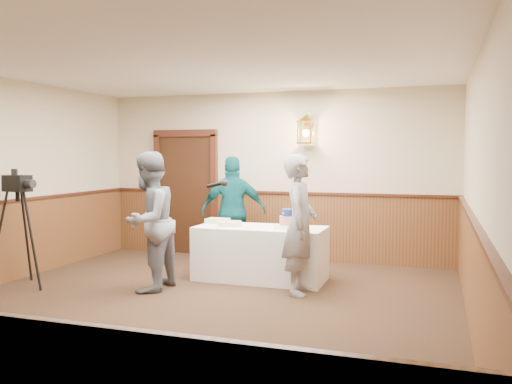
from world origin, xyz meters
TOP-DOWN VIEW (x-y plane):
  - ground at (0.00, 0.00)m, footprint 7.00×7.00m
  - room_shell at (-0.05, 0.45)m, footprint 6.02×7.02m
  - display_table at (0.30, 1.90)m, footprint 1.80×0.80m
  - tiered_cake at (0.70, 1.82)m, footprint 0.34×0.34m
  - sheet_cake_yellow at (-0.14, 1.83)m, footprint 0.40×0.35m
  - sheet_cake_green at (-0.42, 2.06)m, footprint 0.31×0.25m
  - interviewer at (-0.89, 0.88)m, footprint 1.51×0.89m
  - baker at (1.00, 1.35)m, footprint 0.48×0.68m
  - assistant_p at (-0.40, 2.66)m, footprint 1.10×0.75m
  - tv_camera_rig at (-2.60, 0.48)m, footprint 0.59×0.54m

SIDE VIEW (x-z plane):
  - ground at x=0.00m, z-range 0.00..0.00m
  - display_table at x=0.30m, z-range 0.00..0.75m
  - tv_camera_rig at x=-2.60m, z-range -0.08..1.41m
  - sheet_cake_yellow at x=-0.14m, z-range 0.75..0.82m
  - sheet_cake_green at x=-0.42m, z-range 0.75..0.82m
  - tiered_cake at x=0.70m, z-range 0.72..0.99m
  - assistant_p at x=-0.40m, z-range 0.00..1.73m
  - baker at x=1.00m, z-range 0.00..1.77m
  - interviewer at x=-0.89m, z-range 0.00..1.80m
  - room_shell at x=-0.05m, z-range 0.12..2.93m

